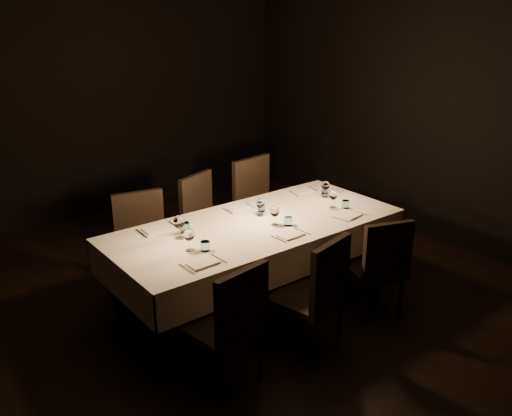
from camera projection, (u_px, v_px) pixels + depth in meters
room at (256, 138)px, 4.31m from camera, size 5.01×6.01×3.01m
dining_table at (256, 232)px, 4.59m from camera, size 2.52×1.12×0.76m
chair_near_left at (231, 321)px, 3.60m from camera, size 0.50×0.50×0.93m
place_setting_near_left at (197, 246)px, 3.97m from camera, size 0.32×0.40×0.18m
chair_near_center at (316, 291)px, 3.97m from camera, size 0.54×0.54×0.94m
place_setting_near_center at (283, 221)px, 4.44m from camera, size 0.30×0.39×0.17m
chair_near_right at (380, 263)px, 4.45m from camera, size 0.54×0.54×0.89m
place_setting_near_right at (341, 203)px, 4.84m from camera, size 0.31×0.39×0.16m
chair_far_left at (143, 241)px, 4.81m from camera, size 0.54×0.54×0.95m
place_setting_far_left at (174, 226)px, 4.32m from camera, size 0.35×0.41×0.19m
chair_far_center at (206, 219)px, 5.30m from camera, size 0.59×0.59×0.96m
place_setting_far_center at (254, 206)px, 4.79m from camera, size 0.29×0.39×0.16m
chair_far_right at (260, 204)px, 5.61m from camera, size 0.55×0.55×1.03m
place_setting_far_right at (319, 188)px, 5.24m from camera, size 0.31×0.39×0.16m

